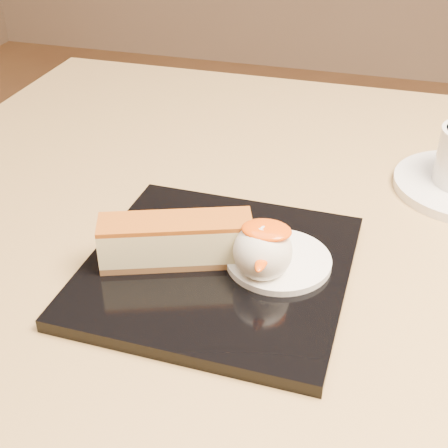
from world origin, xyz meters
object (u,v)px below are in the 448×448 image
(table, at_px, (243,338))
(ice_cream_scoop, at_px, (263,251))
(dessert_plate, at_px, (218,269))
(cheesecake, at_px, (176,240))

(table, bearing_deg, ice_cream_scoop, -67.87)
(table, bearing_deg, dessert_plate, -91.11)
(table, height_order, dessert_plate, dessert_plate)
(ice_cream_scoop, bearing_deg, table, 112.13)
(ice_cream_scoop, bearing_deg, dessert_plate, 172.87)
(cheesecake, relative_size, ice_cream_scoop, 2.71)
(cheesecake, bearing_deg, table, 48.08)
(dessert_plate, distance_m, cheesecake, 0.04)
(table, distance_m, dessert_plate, 0.18)
(table, xyz_separation_m, dessert_plate, (-0.00, -0.09, 0.16))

